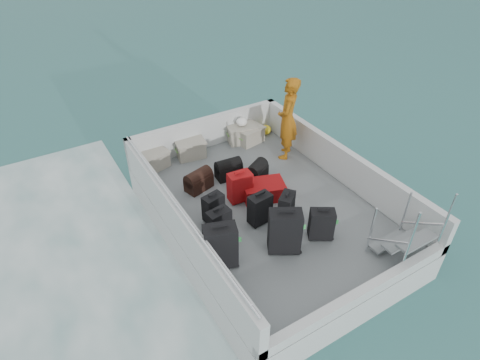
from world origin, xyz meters
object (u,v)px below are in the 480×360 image
object	(u,v)px
crate_3	(250,136)
suitcase_6	(321,225)
suitcase_7	(286,207)
crate_1	(191,150)
crate_0	(154,161)
suitcase_0	(221,247)
suitcase_1	(219,225)
suitcase_4	(260,209)
passenger	(288,119)
suitcase_2	(213,208)
suitcase_8	(264,190)
suitcase_3	(285,232)
suitcase_5	(240,187)
crate_2	(242,134)

from	to	relation	value
crate_3	suitcase_6	bearing A→B (deg)	-101.23
suitcase_7	crate_1	distance (m)	2.75
suitcase_7	crate_0	world-z (taller)	suitcase_7
crate_1	crate_3	distance (m)	1.42
suitcase_0	suitcase_1	world-z (taller)	suitcase_0
suitcase_4	passenger	xyz separation A→B (m)	(1.67, 1.53, 0.59)
suitcase_0	passenger	size ratio (longest dim) A/B	0.43
suitcase_2	suitcase_6	distance (m)	1.84
suitcase_8	crate_1	size ratio (longest dim) A/B	1.31
suitcase_4	suitcase_8	distance (m)	0.74
suitcase_2	suitcase_4	xyz separation A→B (m)	(0.65, -0.47, 0.03)
suitcase_0	crate_3	distance (m)	3.74
crate_0	suitcase_8	bearing A→B (deg)	-54.31
suitcase_3	suitcase_4	bearing A→B (deg)	117.58
suitcase_5	crate_2	xyz separation A→B (m)	(1.14, 1.83, -0.11)
suitcase_3	suitcase_6	bearing A→B (deg)	23.32
suitcase_0	crate_1	distance (m)	3.19
crate_2	suitcase_8	bearing A→B (deg)	-109.75
crate_2	suitcase_6	bearing A→B (deg)	-98.52
suitcase_2	suitcase_6	bearing A→B (deg)	-56.27
crate_1	crate_2	bearing A→B (deg)	0.00
suitcase_4	suitcase_5	distance (m)	0.71
crate_0	crate_1	xyz separation A→B (m)	(0.84, 0.00, 0.01)
suitcase_5	passenger	xyz separation A→B (m)	(1.65, 0.83, 0.59)
crate_1	crate_2	xyz separation A→B (m)	(1.28, 0.00, 0.01)
crate_1	passenger	xyz separation A→B (m)	(1.78, -1.00, 0.71)
suitcase_7	crate_2	distance (m)	2.78
suitcase_7	crate_0	distance (m)	3.03
crate_2	suitcase_7	bearing A→B (deg)	-104.91
crate_0	passenger	world-z (taller)	passenger
suitcase_6	crate_2	bearing A→B (deg)	113.58
suitcase_6	suitcase_7	xyz separation A→B (m)	(-0.21, 0.67, -0.02)
suitcase_5	suitcase_0	bearing A→B (deg)	-127.13
suitcase_8	crate_3	bearing A→B (deg)	-5.94
suitcase_3	suitcase_5	size ratio (longest dim) A/B	1.31
suitcase_3	suitcase_7	bearing A→B (deg)	81.00
crate_0	crate_1	distance (m)	0.84
crate_0	suitcase_2	bearing A→B (deg)	-81.66
crate_0	crate_3	world-z (taller)	crate_3
suitcase_7	passenger	xyz separation A→B (m)	(1.22, 1.69, 0.62)
passenger	suitcase_5	bearing A→B (deg)	-19.22
passenger	suitcase_3	bearing A→B (deg)	7.40
suitcase_3	crate_1	xyz separation A→B (m)	(-0.08, 3.28, -0.21)
crate_1	suitcase_2	bearing A→B (deg)	-104.57
suitcase_5	crate_1	size ratio (longest dim) A/B	1.01
suitcase_6	suitcase_8	bearing A→B (deg)	130.34
suitcase_8	suitcase_6	bearing A→B (deg)	-152.94
suitcase_0	suitcase_8	bearing A→B (deg)	54.55
suitcase_0	passenger	world-z (taller)	passenger
crate_3	passenger	xyz separation A→B (m)	(0.37, -0.86, 0.71)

